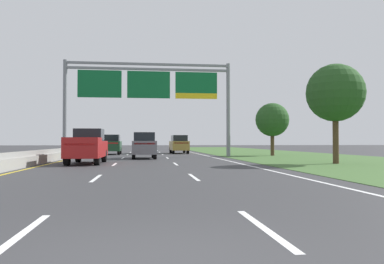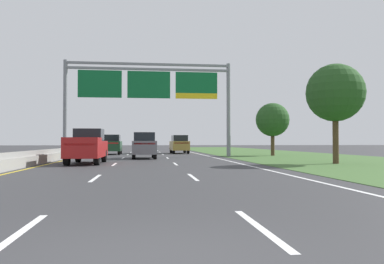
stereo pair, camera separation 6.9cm
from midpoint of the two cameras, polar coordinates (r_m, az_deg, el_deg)
name	(u,v)px [view 1 (the left image)]	position (r m, az deg, el deg)	size (l,w,h in m)	color
ground_plane	(145,155)	(39.63, -6.88, -3.39)	(220.00, 220.00, 0.00)	#333335
lane_striping	(145,155)	(39.18, -6.88, -3.40)	(11.96, 106.00, 0.01)	white
grass_verge_right	(279,155)	(42.02, 12.55, -3.24)	(14.00, 110.00, 0.02)	#3D602D
median_barrier_concrete	(78,152)	(40.17, -16.34, -2.81)	(0.60, 110.00, 0.85)	gray
overhead_sign_gantry	(149,89)	(35.86, -6.37, 6.25)	(15.06, 0.42, 8.63)	gray
pickup_truck_red	(87,146)	(25.46, -15.06, -2.04)	(2.05, 5.42, 2.20)	maroon
car_darkgreen_left_lane_suv	(112,144)	(43.26, -11.62, -1.75)	(1.95, 4.72, 2.11)	#193D23
car_black_centre_lane_sedan	(144,146)	(45.23, -7.05, -2.10)	(1.89, 4.43, 1.57)	black
car_gold_right_lane_suv	(179,144)	(45.61, -1.95, -1.75)	(2.01, 4.74, 2.11)	#A38438
car_grey_centre_lane_suv	(144,145)	(32.28, -7.06, -1.89)	(2.00, 4.74, 2.11)	slate
roadside_tree_near	(335,93)	(25.95, 20.03, 5.33)	(3.57, 3.57, 6.19)	#4C3823
roadside_tree_mid	(272,120)	(38.94, 11.54, 1.74)	(3.25, 3.25, 5.14)	#4C3823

